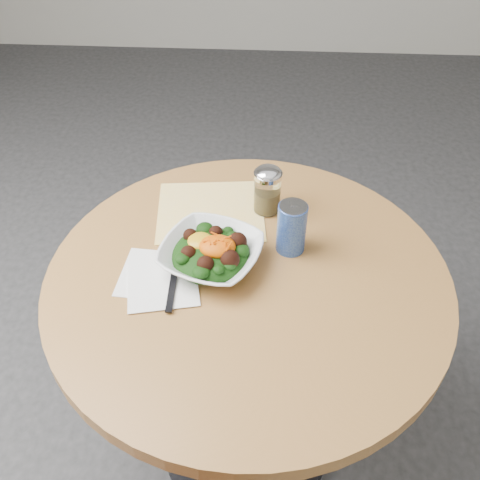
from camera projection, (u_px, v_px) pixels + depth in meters
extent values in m
plane|color=#2B2B2D|center=(246.00, 438.00, 1.69)|extent=(6.00, 6.00, 0.00)
cylinder|color=black|center=(246.00, 435.00, 1.68)|extent=(0.52, 0.52, 0.03)
cylinder|color=black|center=(246.00, 374.00, 1.45)|extent=(0.10, 0.10, 0.71)
cylinder|color=#B57741|center=(248.00, 279.00, 1.20)|extent=(0.90, 0.90, 0.04)
cube|color=#F1A80C|center=(211.00, 211.00, 1.34)|extent=(0.29, 0.27, 0.00)
cube|color=white|center=(155.00, 274.00, 1.18)|extent=(0.16, 0.16, 0.00)
cube|color=white|center=(163.00, 284.00, 1.16)|extent=(0.18, 0.18, 0.00)
imported|color=white|center=(211.00, 255.00, 1.19)|extent=(0.28, 0.28, 0.05)
ellipsoid|color=black|center=(211.00, 255.00, 1.19)|extent=(0.18, 0.18, 0.06)
ellipsoid|color=gold|center=(200.00, 241.00, 1.19)|extent=(0.06, 0.06, 0.02)
ellipsoid|color=#DE5904|center=(217.00, 246.00, 1.17)|extent=(0.08, 0.07, 0.04)
cube|color=black|center=(172.00, 289.00, 1.14)|extent=(0.02, 0.13, 0.00)
cube|color=black|center=(179.00, 254.00, 1.22)|extent=(0.03, 0.07, 0.00)
cylinder|color=silver|center=(267.00, 193.00, 1.32)|extent=(0.07, 0.07, 0.10)
cylinder|color=#A1874B|center=(267.00, 200.00, 1.33)|extent=(0.06, 0.06, 0.06)
cylinder|color=silver|center=(268.00, 175.00, 1.28)|extent=(0.07, 0.07, 0.01)
ellipsoid|color=silver|center=(268.00, 173.00, 1.27)|extent=(0.07, 0.07, 0.03)
cylinder|color=#0D2298|center=(292.00, 228.00, 1.21)|extent=(0.07, 0.07, 0.12)
cylinder|color=#B9BAC1|center=(293.00, 206.00, 1.16)|extent=(0.06, 0.06, 0.00)
cube|color=#B9BAC1|center=(293.00, 203.00, 1.17)|extent=(0.02, 0.02, 0.00)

